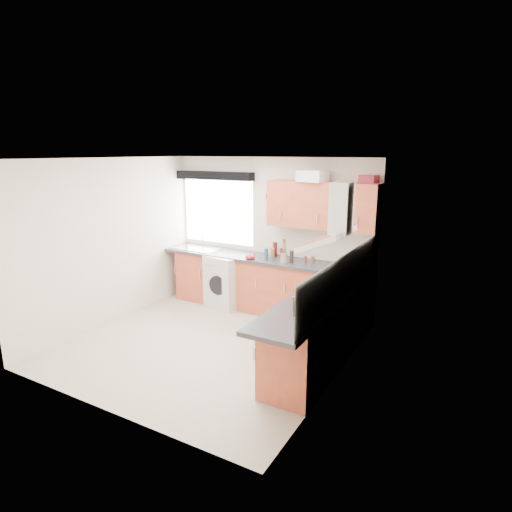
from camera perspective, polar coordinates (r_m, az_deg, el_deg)
The scene contains 37 objects.
ground_plane at distance 6.06m, azimuth -6.14°, elevation -11.58°, with size 3.60×3.60×0.00m, color beige.
ceiling at distance 5.48m, azimuth -6.82°, elevation 12.78°, with size 3.60×3.60×0.02m, color white.
wall_back at distance 7.14m, azimuth 1.99°, elevation 3.00°, with size 3.60×0.02×2.50m, color silver.
wall_front at distance 4.37m, azimuth -20.39°, elevation -4.96°, with size 3.60×0.02×2.50m, color silver.
wall_left at distance 6.83m, azimuth -18.84°, elevation 1.75°, with size 0.02×3.60×2.50m, color silver.
wall_right at distance 4.84m, azimuth 11.15°, elevation -2.52°, with size 0.02×3.60×2.50m, color silver.
window at distance 7.61m, azimuth -5.10°, elevation 5.92°, with size 1.40×0.02×1.10m, color silver.
window_blind at distance 7.48m, azimuth -5.60°, elevation 10.62°, with size 1.50×0.18×0.14m, color black.
splashback at distance 5.14m, azimuth 12.07°, elevation -2.43°, with size 0.01×3.00×0.54m, color white.
base_cab_back at distance 7.14m, azimuth 0.15°, elevation -3.79°, with size 3.00×0.58×0.86m, color #AC472C.
base_cab_corner at distance 6.54m, azimuth 12.50°, elevation -5.80°, with size 0.60×0.60×0.86m, color #AC472C.
base_cab_right at distance 5.34m, azimuth 8.26°, elevation -10.17°, with size 0.58×2.10×0.86m, color #AC472C.
worktop_back at distance 6.96m, azimuth 0.83°, elevation -0.36°, with size 3.60×0.62×0.05m, color #2A2A2F.
worktop_right at distance 5.05m, azimuth 7.71°, elevation -6.05°, with size 0.62×2.42×0.05m, color #2A2A2F.
sink at distance 7.65m, azimuth -7.96°, elevation 1.31°, with size 0.84×0.46×0.10m, color silver, non-canonical shape.
oven at distance 5.48m, azimuth 8.74°, elevation -9.63°, with size 0.56×0.58×0.85m, color black.
hob_plate at distance 5.30m, azimuth 8.93°, elevation -4.75°, with size 0.52×0.52×0.01m, color silver.
extractor_hood at distance 5.07m, azimuth 10.35°, elevation 4.28°, with size 0.52×0.78×0.66m, color silver, non-canonical shape.
upper_cabinets at distance 6.51m, azimuth 8.80°, elevation 6.69°, with size 1.70×0.35×0.70m, color #AC472C.
washing_machine at distance 7.30m, azimuth -3.78°, elevation -3.28°, with size 0.61×0.59×0.90m, color silver.
wall_clock at distance 7.01m, azimuth 2.32°, elevation 7.87°, with size 0.28×0.28×0.04m, color black.
casserole at distance 6.42m, azimuth 7.55°, elevation 10.53°, with size 0.40×0.29×0.17m, color silver.
storage_box at distance 6.37m, azimuth 14.80°, elevation 9.90°, with size 0.23×0.20×0.11m, color #A32A3A.
utensil_pot at distance 6.60m, azimuth 3.77°, elevation -0.26°, with size 0.11×0.11×0.16m, color gray.
kitchen_roll at distance 5.63m, azimuth 11.66°, elevation -2.55°, with size 0.11×0.11×0.24m, color silver.
tomato_cluster at distance 6.83m, azimuth -0.80°, elevation -0.14°, with size 0.14×0.14×0.07m, color red, non-canonical shape.
jar_0 at distance 6.91m, azimuth 2.18°, elevation 0.42°, with size 0.07×0.07×0.16m, color olive.
jar_1 at distance 7.05m, azimuth 2.49°, elevation 0.63°, with size 0.07×0.07×0.15m, color olive.
jar_2 at distance 6.61m, azimuth 4.77°, elevation -0.12°, with size 0.06×0.06×0.19m, color #2D2119.
jar_3 at distance 6.65m, azimuth 6.63°, elevation -0.45°, with size 0.04×0.04×0.10m, color maroon.
jar_4 at distance 7.00m, azimuth 2.53°, elevation 0.89°, with size 0.07×0.07×0.23m, color #5C1314.
jar_5 at distance 7.07m, azimuth 2.15°, elevation 0.47°, with size 0.04×0.04×0.10m, color black.
jar_6 at distance 6.62m, azimuth 7.59°, elevation -0.53°, with size 0.06×0.06×0.11m, color brown.
jar_7 at distance 6.62m, azimuth 3.39°, elevation 0.10°, with size 0.05×0.05×0.22m, color maroon.
jar_8 at distance 6.79m, azimuth 1.38°, elevation 0.26°, with size 0.06×0.06×0.18m, color navy.
bottle_0 at distance 4.69m, azimuth 5.11°, elevation -6.27°, with size 0.05×0.05×0.15m, color brown.
bottle_1 at distance 4.51m, azimuth 5.47°, elevation -6.97°, with size 0.07×0.07×0.17m, color black.
Camera 1 is at (3.22, -4.43, 2.59)m, focal length 30.00 mm.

